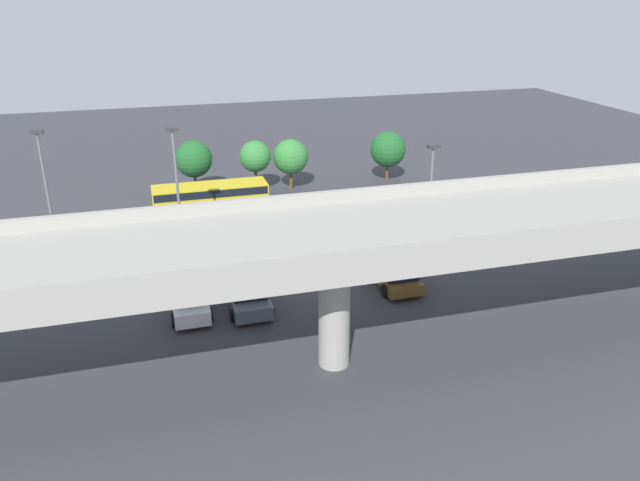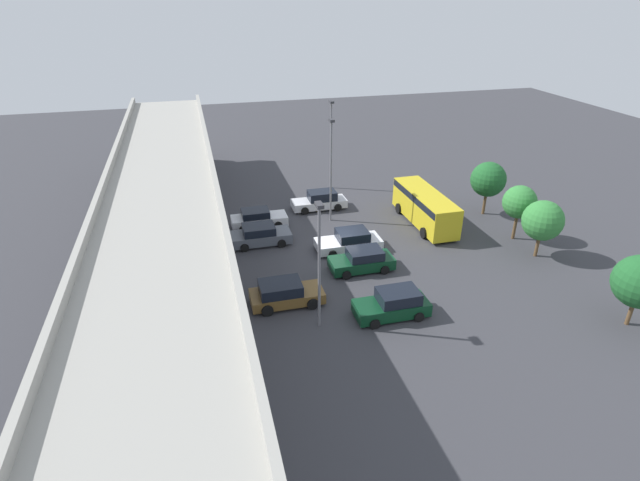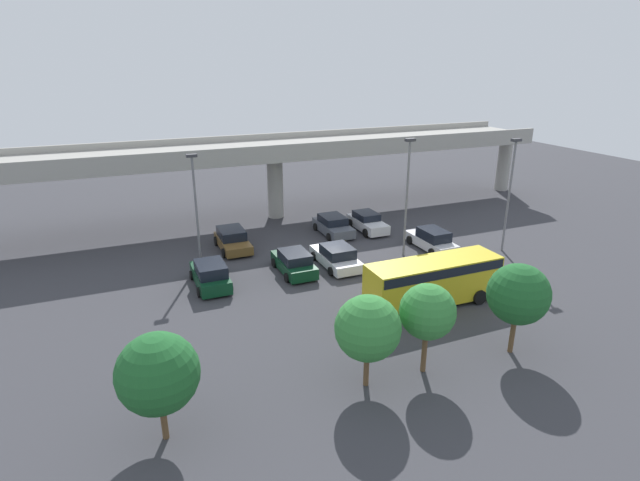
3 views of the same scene
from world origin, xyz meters
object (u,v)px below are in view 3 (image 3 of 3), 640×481
lamp_post_near_aisle (407,189)px  lamp_post_mid_lot (510,187)px  shuttle_bus (433,278)px  tree_front_centre (368,328)px  parked_car_6 (432,240)px  tree_front_far_right (518,294)px  parked_car_2 (294,262)px  tree_front_left (158,374)px  parked_car_0 (210,275)px  parked_car_3 (336,257)px  parked_car_4 (333,226)px  tree_front_right (428,312)px  parked_car_1 (233,240)px  lamp_post_by_overpass (195,200)px  parked_car_5 (367,222)px

lamp_post_near_aisle → lamp_post_mid_lot: lamp_post_near_aisle is taller
shuttle_bus → tree_front_centre: bearing=-143.0°
parked_car_6 → tree_front_far_right: bearing=161.0°
parked_car_2 → tree_front_left: tree_front_left is taller
parked_car_0 → parked_car_3: (8.60, -0.06, -0.08)m
parked_car_3 → parked_car_2: bearing=88.9°
parked_car_4 → tree_front_right: 19.51m
parked_car_1 → parked_car_3: parked_car_1 is taller
parked_car_3 → lamp_post_mid_lot: bearing=-99.5°
tree_front_left → tree_front_far_right: (16.15, -0.40, 0.25)m
lamp_post_by_overpass → tree_front_centre: lamp_post_by_overpass is taller
lamp_post_mid_lot → parked_car_6: bearing=154.1°
shuttle_bus → lamp_post_mid_lot: 11.55m
parked_car_4 → lamp_post_by_overpass: (-11.01, -1.70, 3.74)m
parked_car_3 → lamp_post_near_aisle: lamp_post_near_aisle is taller
parked_car_1 → tree_front_right: 19.35m
parked_car_1 → tree_front_centre: bearing=4.4°
lamp_post_by_overpass → tree_front_centre: bearing=-76.6°
parked_car_5 → tree_front_centre: (-9.90, -18.59, 2.08)m
tree_front_far_right → tree_front_left: bearing=178.6°
tree_front_centre → tree_front_far_right: (7.70, -0.39, 0.29)m
parked_car_5 → tree_front_right: (-7.01, -18.67, 2.30)m
parked_car_4 → lamp_post_mid_lot: bearing=50.5°
parked_car_6 → parked_car_4: bearing=41.7°
parked_car_4 → tree_front_centre: 20.20m
parked_car_3 → tree_front_left: bearing=134.7°
parked_car_1 → parked_car_0: bearing=-25.4°
parked_car_6 → lamp_post_mid_lot: lamp_post_mid_lot is taller
parked_car_5 → parked_car_6: (2.37, -5.73, 0.02)m
parked_car_4 → parked_car_6: parked_car_6 is taller
tree_front_right → tree_front_far_right: 4.82m
parked_car_3 → tree_front_far_right: tree_front_far_right is taller
lamp_post_by_overpass → tree_front_far_right: size_ratio=1.66×
parked_car_3 → lamp_post_by_overpass: size_ratio=0.63×
parked_car_3 → tree_front_right: (-1.48, -12.76, 2.33)m
parked_car_4 → lamp_post_by_overpass: lamp_post_by_overpass is taller
parked_car_1 → parked_car_4: 8.35m
parked_car_4 → tree_front_left: tree_front_left is taller
tree_front_right → parked_car_2: bearing=97.0°
parked_car_5 → lamp_post_mid_lot: 11.46m
parked_car_4 → tree_front_centre: tree_front_centre is taller
parked_car_1 → parked_car_6: size_ratio=0.94×
parked_car_4 → tree_front_centre: (-6.92, -18.86, 2.08)m
tree_front_right → lamp_post_by_overpass: bearing=112.0°
parked_car_5 → lamp_post_mid_lot: (7.08, -8.02, 4.11)m
parked_car_4 → parked_car_6: size_ratio=0.94×
parked_car_1 → tree_front_left: bearing=-20.6°
parked_car_6 → tree_front_right: (-9.38, -12.94, 2.27)m
parked_car_2 → lamp_post_near_aisle: bearing=-90.7°
parked_car_2 → tree_front_right: size_ratio=1.02×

